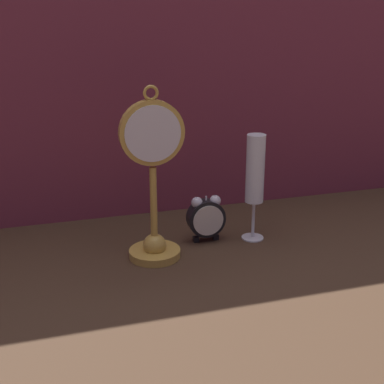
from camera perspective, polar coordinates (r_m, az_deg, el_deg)
The scene contains 5 objects.
ground_plane at distance 1.07m, azimuth 1.25°, elevation -7.96°, with size 4.00×4.00×0.00m, color #422D1E.
fabric_backdrop_drape at distance 1.27m, azimuth -3.33°, elevation 14.77°, with size 1.74×0.01×0.78m, color brown.
pocket_watch_on_stand at distance 1.05m, azimuth -4.15°, elevation 0.31°, with size 0.13×0.11×0.35m.
alarm_clock_twin_bell at distance 1.16m, azimuth 1.51°, elevation -2.62°, with size 0.08×0.03×0.10m.
champagne_flute at distance 1.15m, azimuth 6.73°, elevation 1.74°, with size 0.05×0.05×0.24m.
Camera 1 is at (-0.30, -0.90, 0.48)m, focal length 50.00 mm.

